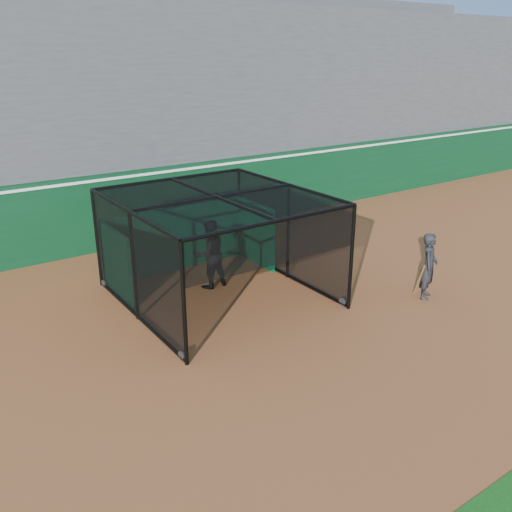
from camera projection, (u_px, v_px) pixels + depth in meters
ground at (304, 340)px, 12.21m from camera, size 120.00×120.00×0.00m
outfield_wall at (144, 204)px, 18.29m from camera, size 50.00×0.50×2.50m
grandstand at (96, 99)px, 20.07m from camera, size 50.00×7.85×8.95m
batting_cage at (218, 248)px, 13.97m from camera, size 4.70×5.12×2.71m
batter at (210, 254)px, 14.71m from camera, size 0.95×0.75×1.91m
on_deck_player at (428, 266)px, 14.06m from camera, size 0.77×0.70×1.77m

